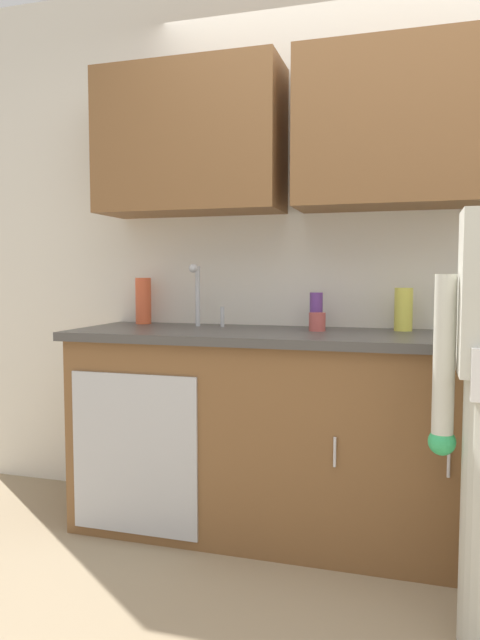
{
  "coord_description": "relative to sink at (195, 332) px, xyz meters",
  "views": [
    {
      "loc": [
        0.03,
        -1.91,
        1.2
      ],
      "look_at": [
        -0.71,
        0.55,
        1.0
      ],
      "focal_mm": 33.04,
      "sensor_mm": 36.0,
      "label": 1
    }
  ],
  "objects": [
    {
      "name": "kitchen_wall_with_uppers",
      "position": [
        0.84,
        0.29,
        0.55
      ],
      "size": [
        4.8,
        0.44,
        2.7
      ],
      "color": "silver",
      "rests_on": "ground"
    },
    {
      "name": "counter_cabinet",
      "position": [
        0.42,
        -0.01,
        -0.48
      ],
      "size": [
        1.9,
        0.62,
        0.9
      ],
      "color": "brown",
      "rests_on": "ground"
    },
    {
      "name": "countertop",
      "position": [
        0.43,
        -0.01,
        -0.01
      ],
      "size": [
        1.96,
        0.66,
        0.04
      ],
      "primitive_type": "cube",
      "color": "#474442",
      "rests_on": "counter_cabinet"
    },
    {
      "name": "sink",
      "position": [
        0.0,
        0.0,
        0.0
      ],
      "size": [
        0.5,
        0.36,
        0.35
      ],
      "color": "#B7BABF",
      "rests_on": "counter_cabinet"
    },
    {
      "name": "bottle_water_tall",
      "position": [
        0.95,
        0.18,
        0.11
      ],
      "size": [
        0.08,
        0.08,
        0.2
      ],
      "primitive_type": "cylinder",
      "color": "#D8D14C",
      "rests_on": "countertop"
    },
    {
      "name": "bottle_dish_liquid",
      "position": [
        -0.37,
        0.2,
        0.14
      ],
      "size": [
        0.08,
        0.08,
        0.24
      ],
      "primitive_type": "cylinder",
      "color": "#E05933",
      "rests_on": "countertop"
    },
    {
      "name": "bottle_cleaner_spray",
      "position": [
        0.55,
        0.17,
        0.1
      ],
      "size": [
        0.06,
        0.06,
        0.17
      ],
      "primitive_type": "cylinder",
      "color": "#66388C",
      "rests_on": "countertop"
    },
    {
      "name": "cup_by_sink",
      "position": [
        0.58,
        0.06,
        0.06
      ],
      "size": [
        0.08,
        0.08,
        0.08
      ],
      "primitive_type": "cylinder",
      "color": "#B24C47",
      "rests_on": "countertop"
    },
    {
      "name": "sponge",
      "position": [
        1.2,
        -0.07,
        0.03
      ],
      "size": [
        0.11,
        0.07,
        0.03
      ],
      "primitive_type": "cube",
      "color": "#4CBF4C",
      "rests_on": "countertop"
    }
  ]
}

